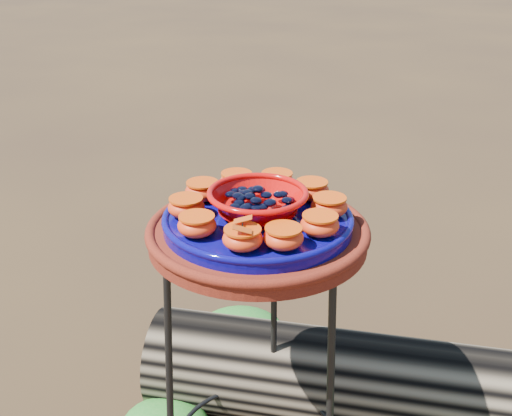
% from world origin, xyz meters
% --- Properties ---
extents(plant_stand, '(0.44, 0.44, 0.70)m').
position_xyz_m(plant_stand, '(0.00, 0.00, 0.35)').
color(plant_stand, black).
rests_on(plant_stand, ground).
extents(terracotta_saucer, '(0.46, 0.46, 0.04)m').
position_xyz_m(terracotta_saucer, '(0.00, 0.00, 0.72)').
color(terracotta_saucer, '#40100C').
rests_on(terracotta_saucer, plant_stand).
extents(cobalt_plate, '(0.39, 0.39, 0.03)m').
position_xyz_m(cobalt_plate, '(0.00, 0.00, 0.75)').
color(cobalt_plate, '#030051').
rests_on(cobalt_plate, terracotta_saucer).
extents(red_bowl, '(0.20, 0.20, 0.05)m').
position_xyz_m(red_bowl, '(0.00, 0.00, 0.79)').
color(red_bowl, '#C30A08').
rests_on(red_bowl, cobalt_plate).
extents(glass_gems, '(0.15, 0.15, 0.03)m').
position_xyz_m(glass_gems, '(0.00, 0.00, 0.83)').
color(glass_gems, black).
rests_on(glass_gems, red_bowl).
extents(orange_half_0, '(0.08, 0.08, 0.04)m').
position_xyz_m(orange_half_0, '(0.00, -0.15, 0.78)').
color(orange_half_0, red).
rests_on(orange_half_0, cobalt_plate).
extents(orange_half_1, '(0.08, 0.08, 0.04)m').
position_xyz_m(orange_half_1, '(0.08, -0.13, 0.78)').
color(orange_half_1, red).
rests_on(orange_half_1, cobalt_plate).
extents(orange_half_2, '(0.08, 0.08, 0.04)m').
position_xyz_m(orange_half_2, '(0.14, -0.06, 0.78)').
color(orange_half_2, red).
rests_on(orange_half_2, cobalt_plate).
extents(orange_half_3, '(0.08, 0.08, 0.04)m').
position_xyz_m(orange_half_3, '(0.14, 0.03, 0.78)').
color(orange_half_3, red).
rests_on(orange_half_3, cobalt_plate).
extents(orange_half_4, '(0.08, 0.08, 0.04)m').
position_xyz_m(orange_half_4, '(0.10, 0.11, 0.78)').
color(orange_half_4, red).
rests_on(orange_half_4, cobalt_plate).
extents(orange_half_5, '(0.08, 0.08, 0.04)m').
position_xyz_m(orange_half_5, '(0.01, 0.15, 0.78)').
color(orange_half_5, red).
rests_on(orange_half_5, cobalt_plate).
extents(orange_half_6, '(0.08, 0.08, 0.04)m').
position_xyz_m(orange_half_6, '(-0.08, 0.13, 0.78)').
color(orange_half_6, red).
rests_on(orange_half_6, cobalt_plate).
extents(orange_half_7, '(0.08, 0.08, 0.04)m').
position_xyz_m(orange_half_7, '(-0.14, 0.06, 0.78)').
color(orange_half_7, red).
rests_on(orange_half_7, cobalt_plate).
extents(orange_half_8, '(0.08, 0.08, 0.04)m').
position_xyz_m(orange_half_8, '(-0.14, -0.03, 0.78)').
color(orange_half_8, red).
rests_on(orange_half_8, cobalt_plate).
extents(orange_half_9, '(0.08, 0.08, 0.04)m').
position_xyz_m(orange_half_9, '(-0.10, -0.11, 0.78)').
color(orange_half_9, red).
rests_on(orange_half_9, cobalt_plate).
extents(butterfly, '(0.08, 0.06, 0.01)m').
position_xyz_m(butterfly, '(0.00, -0.15, 0.81)').
color(butterfly, '#C03F0D').
rests_on(butterfly, orange_half_0).
extents(driftwood_log, '(1.54, 0.41, 0.29)m').
position_xyz_m(driftwood_log, '(0.41, 0.28, 0.14)').
color(driftwood_log, black).
rests_on(driftwood_log, ground).
extents(foliage_back, '(0.32, 0.32, 0.16)m').
position_xyz_m(foliage_back, '(-0.16, 0.50, 0.08)').
color(foliage_back, '#1A6E21').
rests_on(foliage_back, ground).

